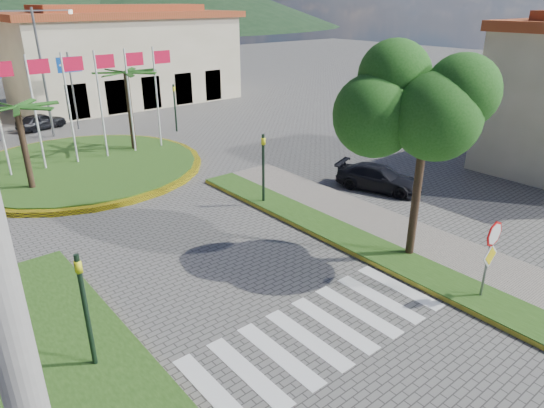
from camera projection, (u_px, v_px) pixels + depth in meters
sidewalk_right at (498, 285)px, 15.32m from camera, size 4.00×28.00×0.15m
verge_right at (478, 298)px, 14.61m from camera, size 1.60×28.00×0.18m
median_left at (47, 403)px, 10.81m from camera, size 5.00×14.00×0.18m
crosswalk at (318, 333)px, 13.24m from camera, size 8.00×3.00×0.01m
roundabout_island at (82, 166)px, 25.95m from camera, size 12.70×12.70×6.00m
stop_sign at (491, 248)px, 13.98m from camera, size 0.80×0.11×2.65m
deciduous_tree at (427, 111)px, 15.17m from camera, size 3.60×3.60×6.80m
traffic_light_left at (85, 302)px, 11.21m from camera, size 0.15×0.18×3.20m
traffic_light_right at (263, 163)px, 20.81m from camera, size 0.15×0.18×3.20m
traffic_light_far at (175, 103)px, 32.80m from camera, size 0.18×0.15×3.20m
direction_sign_east at (71, 78)px, 32.77m from camera, size 1.60×0.14×5.20m
street_lamp_centre at (42, 67)px, 30.54m from camera, size 4.80×0.16×8.00m
building_right at (125, 56)px, 41.73m from camera, size 19.08×9.54×8.05m
car_dark_a at (41, 121)px, 33.87m from camera, size 3.58×2.25×1.14m
car_dark_b at (111, 99)px, 40.83m from camera, size 4.17×1.53×1.37m
car_side_right at (379, 178)px, 23.04m from camera, size 2.94×4.39×1.18m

